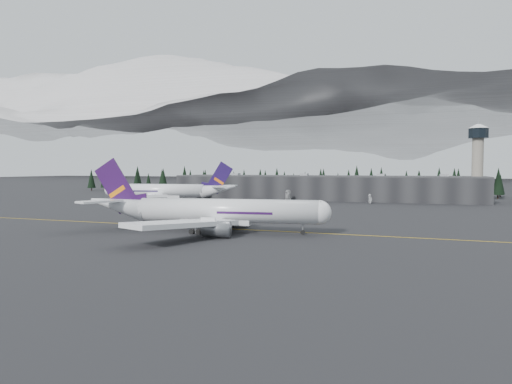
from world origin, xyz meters
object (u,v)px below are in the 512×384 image
(control_tower, at_px, (478,154))
(jet_parked, at_px, (168,191))
(terminal, at_px, (323,187))
(gse_vehicle_b, at_px, (370,202))
(gse_vehicle_a, at_px, (288,200))
(jet_main, at_px, (206,211))

(control_tower, xyz_separation_m, jet_parked, (-141.06, -50.92, -17.82))
(jet_parked, bearing_deg, terminal, -152.72)
(terminal, distance_m, gse_vehicle_b, 35.62)
(terminal, height_order, jet_parked, jet_parked)
(terminal, bearing_deg, gse_vehicle_a, -123.82)
(jet_parked, xyz_separation_m, gse_vehicle_b, (93.27, 25.61, -4.81))
(terminal, distance_m, gse_vehicle_a, 24.89)
(gse_vehicle_a, distance_m, gse_vehicle_b, 40.78)
(terminal, distance_m, jet_main, 134.14)
(jet_main, height_order, gse_vehicle_a, jet_main)
(control_tower, xyz_separation_m, gse_vehicle_b, (-47.79, -25.31, -22.63))
(control_tower, distance_m, gse_vehicle_a, 94.25)
(gse_vehicle_b, bearing_deg, control_tower, 95.62)
(jet_parked, bearing_deg, gse_vehicle_a, -160.83)
(gse_vehicle_a, height_order, gse_vehicle_b, gse_vehicle_a)
(control_tower, bearing_deg, terminal, -177.71)
(jet_parked, relative_size, gse_vehicle_a, 11.92)
(jet_parked, distance_m, gse_vehicle_b, 96.84)
(jet_main, relative_size, gse_vehicle_b, 14.42)
(jet_parked, height_order, gse_vehicle_a, jet_parked)
(control_tower, distance_m, gse_vehicle_b, 58.63)
(terminal, xyz_separation_m, gse_vehicle_a, (-13.51, -20.17, -5.52))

